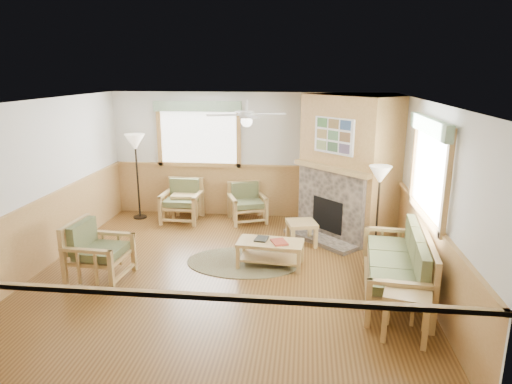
# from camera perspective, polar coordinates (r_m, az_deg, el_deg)

# --- Properties ---
(floor) EXTENTS (6.00, 6.00, 0.01)m
(floor) POSITION_cam_1_polar(r_m,az_deg,el_deg) (7.48, -3.70, -9.88)
(floor) COLOR brown
(floor) RESTS_ON ground
(ceiling) EXTENTS (6.00, 6.00, 0.01)m
(ceiling) POSITION_cam_1_polar(r_m,az_deg,el_deg) (6.81, -4.08, 11.27)
(ceiling) COLOR white
(ceiling) RESTS_ON floor
(wall_back) EXTENTS (6.00, 0.02, 2.70)m
(wall_back) POSITION_cam_1_polar(r_m,az_deg,el_deg) (9.92, -0.83, 4.59)
(wall_back) COLOR silver
(wall_back) RESTS_ON floor
(wall_front) EXTENTS (6.00, 0.02, 2.70)m
(wall_front) POSITION_cam_1_polar(r_m,az_deg,el_deg) (4.27, -11.08, -10.01)
(wall_front) COLOR silver
(wall_front) RESTS_ON floor
(wall_left) EXTENTS (0.02, 6.00, 2.70)m
(wall_left) POSITION_cam_1_polar(r_m,az_deg,el_deg) (8.10, -25.26, 0.79)
(wall_left) COLOR silver
(wall_left) RESTS_ON floor
(wall_right) EXTENTS (0.02, 6.00, 2.70)m
(wall_right) POSITION_cam_1_polar(r_m,az_deg,el_deg) (7.14, 20.56, -0.48)
(wall_right) COLOR silver
(wall_right) RESTS_ON floor
(wainscot) EXTENTS (6.00, 6.00, 1.10)m
(wainscot) POSITION_cam_1_polar(r_m,az_deg,el_deg) (7.27, -3.77, -5.91)
(wainscot) COLOR #AD8146
(wainscot) RESTS_ON floor
(fireplace) EXTENTS (3.11, 3.11, 2.70)m
(fireplace) POSITION_cam_1_polar(r_m,az_deg,el_deg) (8.95, 11.55, 3.15)
(fireplace) COLOR #AD8146
(fireplace) RESTS_ON floor
(window_back) EXTENTS (1.90, 0.16, 1.50)m
(window_back) POSITION_cam_1_polar(r_m,az_deg,el_deg) (9.94, -7.32, 11.35)
(window_back) COLOR white
(window_back) RESTS_ON wall_back
(window_right) EXTENTS (0.16, 1.90, 1.50)m
(window_right) POSITION_cam_1_polar(r_m,az_deg,el_deg) (6.74, 21.54, 8.80)
(window_right) COLOR white
(window_right) RESTS_ON wall_right
(ceiling_fan) EXTENTS (1.59, 1.59, 0.36)m
(ceiling_fan) POSITION_cam_1_polar(r_m,az_deg,el_deg) (7.06, -1.19, 11.11)
(ceiling_fan) COLOR white
(ceiling_fan) RESTS_ON ceiling
(sofa) EXTENTS (2.13, 1.05, 0.95)m
(sofa) POSITION_cam_1_polar(r_m,az_deg,el_deg) (6.86, 17.03, -8.54)
(sofa) COLOR tan
(sofa) RESTS_ON floor
(armchair_back_left) EXTENTS (0.81, 0.81, 0.88)m
(armchair_back_left) POSITION_cam_1_polar(r_m,az_deg,el_deg) (9.87, -9.27, -1.09)
(armchair_back_left) COLOR tan
(armchair_back_left) RESTS_ON floor
(armchair_back_right) EXTENTS (0.94, 0.94, 0.81)m
(armchair_back_right) POSITION_cam_1_polar(r_m,az_deg,el_deg) (9.70, -1.08, -1.38)
(armchair_back_right) COLOR tan
(armchair_back_right) RESTS_ON floor
(armchair_left) EXTENTS (0.87, 0.87, 0.92)m
(armchair_left) POSITION_cam_1_polar(r_m,az_deg,el_deg) (7.44, -18.98, -6.98)
(armchair_left) COLOR tan
(armchair_left) RESTS_ON floor
(coffee_table) EXTENTS (1.11, 0.62, 0.43)m
(coffee_table) POSITION_cam_1_polar(r_m,az_deg,el_deg) (7.58, 1.78, -7.70)
(coffee_table) COLOR tan
(coffee_table) RESTS_ON floor
(end_table_chairs) EXTENTS (0.54, 0.52, 0.57)m
(end_table_chairs) POSITION_cam_1_polar(r_m,az_deg,el_deg) (10.00, -8.87, -1.78)
(end_table_chairs) COLOR tan
(end_table_chairs) RESTS_ON floor
(end_table_sofa) EXTENTS (0.65, 0.63, 0.60)m
(end_table_sofa) POSITION_cam_1_polar(r_m,az_deg,el_deg) (5.95, 18.23, -14.27)
(end_table_sofa) COLOR tan
(end_table_sofa) RESTS_ON floor
(footstool) EXTENTS (0.63, 0.63, 0.45)m
(footstool) POSITION_cam_1_polar(r_m,az_deg,el_deg) (8.50, 5.70, -5.14)
(footstool) COLOR tan
(footstool) RESTS_ON floor
(braided_rug) EXTENTS (2.52, 2.52, 0.01)m
(braided_rug) POSITION_cam_1_polar(r_m,az_deg,el_deg) (7.78, -1.58, -8.75)
(braided_rug) COLOR brown
(braided_rug) RESTS_ON floor
(floor_lamp_left) EXTENTS (0.52, 0.52, 1.85)m
(floor_lamp_left) POSITION_cam_1_polar(r_m,az_deg,el_deg) (10.12, -14.60, 1.87)
(floor_lamp_left) COLOR black
(floor_lamp_left) RESTS_ON floor
(floor_lamp_right) EXTENTS (0.48, 0.48, 1.63)m
(floor_lamp_right) POSITION_cam_1_polar(r_m,az_deg,el_deg) (7.94, 14.94, -2.54)
(floor_lamp_right) COLOR black
(floor_lamp_right) RESTS_ON floor
(book_red) EXTENTS (0.32, 0.36, 0.03)m
(book_red) POSITION_cam_1_polar(r_m,az_deg,el_deg) (7.44, 2.93, -6.16)
(book_red) COLOR maroon
(book_red) RESTS_ON coffee_table
(book_dark) EXTENTS (0.24, 0.30, 0.03)m
(book_dark) POSITION_cam_1_polar(r_m,az_deg,el_deg) (7.57, 0.70, -5.79)
(book_dark) COLOR black
(book_dark) RESTS_ON coffee_table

